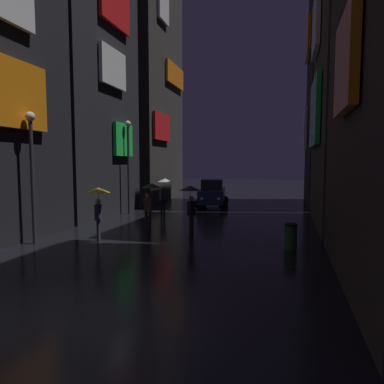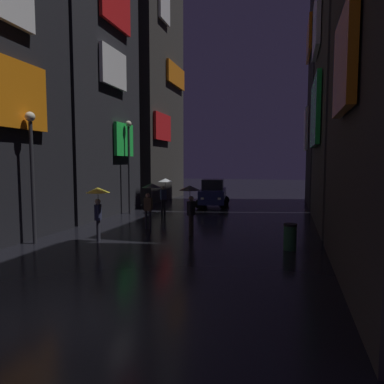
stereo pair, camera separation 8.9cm
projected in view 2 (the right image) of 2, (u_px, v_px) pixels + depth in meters
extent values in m
plane|color=black|center=(47.00, 328.00, 6.30)|extent=(120.00, 120.00, 0.00)
cube|color=orange|center=(0.00, 90.00, 11.68)|extent=(0.20, 4.39, 2.46)
cube|color=#232328|center=(80.00, 54.00, 19.63)|extent=(4.00, 7.17, 18.62)
cube|color=#26E54C|center=(124.00, 140.00, 20.41)|extent=(0.20, 2.09, 1.94)
cube|color=white|center=(114.00, 68.00, 19.06)|extent=(0.20, 2.69, 2.07)
cube|color=red|center=(116.00, 2.00, 19.10)|extent=(0.20, 3.24, 2.69)
cube|color=#33302D|center=(146.00, 83.00, 28.59)|extent=(4.00, 7.96, 19.50)
cube|color=red|center=(163.00, 127.00, 26.53)|extent=(0.20, 3.23, 2.06)
cube|color=orange|center=(176.00, 76.00, 29.29)|extent=(0.20, 4.21, 1.74)
cube|color=white|center=(164.00, 1.00, 26.25)|extent=(0.20, 2.06, 3.12)
cube|color=orange|center=(344.00, 63.00, 7.57)|extent=(0.20, 2.24, 2.15)
cube|color=#33302D|center=(367.00, 24.00, 15.81)|extent=(4.00, 7.82, 18.94)
cube|color=#26E54C|center=(315.00, 113.00, 16.54)|extent=(0.20, 4.14, 3.19)
cube|color=white|center=(316.00, 25.00, 17.11)|extent=(0.20, 3.09, 2.81)
cube|color=black|center=(342.00, 35.00, 23.94)|extent=(4.00, 7.24, 23.99)
cube|color=white|center=(306.00, 130.00, 26.58)|extent=(0.20, 3.15, 3.16)
cube|color=orange|center=(309.00, 40.00, 24.87)|extent=(0.20, 3.98, 2.39)
cylinder|color=#2D2D38|center=(99.00, 230.00, 13.35)|extent=(0.12, 0.12, 0.85)
cylinder|color=#2D2D38|center=(98.00, 231.00, 13.17)|extent=(0.12, 0.12, 0.85)
cube|color=#333859|center=(98.00, 212.00, 13.20)|extent=(0.33, 0.40, 0.60)
sphere|color=beige|center=(98.00, 202.00, 13.17)|extent=(0.22, 0.22, 0.22)
cylinder|color=#333859|center=(98.00, 212.00, 13.02)|extent=(0.09, 0.09, 0.50)
cylinder|color=slate|center=(98.00, 203.00, 12.99)|extent=(0.02, 0.02, 0.77)
cone|color=yellow|center=(98.00, 190.00, 12.95)|extent=(0.90, 0.90, 0.20)
cylinder|color=black|center=(162.00, 207.00, 20.66)|extent=(0.12, 0.12, 0.85)
cylinder|color=black|center=(165.00, 206.00, 20.75)|extent=(0.12, 0.12, 0.85)
cube|color=#333859|center=(163.00, 195.00, 20.64)|extent=(0.39, 0.40, 0.60)
sphere|color=tan|center=(163.00, 188.00, 20.61)|extent=(0.22, 0.22, 0.22)
cylinder|color=#333859|center=(166.00, 194.00, 20.77)|extent=(0.09, 0.09, 0.50)
cylinder|color=slate|center=(166.00, 188.00, 20.74)|extent=(0.02, 0.02, 0.77)
cone|color=silver|center=(165.00, 180.00, 20.70)|extent=(0.90, 0.90, 0.20)
cylinder|color=#2D2D38|center=(146.00, 220.00, 15.77)|extent=(0.12, 0.12, 0.85)
cylinder|color=#2D2D38|center=(150.00, 220.00, 15.75)|extent=(0.12, 0.12, 0.85)
cube|color=brown|center=(148.00, 204.00, 15.70)|extent=(0.38, 0.28, 0.60)
sphere|color=tan|center=(148.00, 196.00, 15.67)|extent=(0.22, 0.22, 0.22)
cylinder|color=brown|center=(152.00, 203.00, 15.73)|extent=(0.09, 0.09, 0.50)
cylinder|color=slate|center=(152.00, 196.00, 15.70)|extent=(0.02, 0.02, 0.77)
cone|color=black|center=(152.00, 185.00, 15.66)|extent=(0.90, 0.90, 0.20)
cylinder|color=#38332D|center=(192.00, 225.00, 14.48)|extent=(0.12, 0.12, 0.85)
cylinder|color=#38332D|center=(190.00, 226.00, 14.32)|extent=(0.12, 0.12, 0.85)
cube|color=black|center=(191.00, 208.00, 14.34)|extent=(0.30, 0.39, 0.60)
sphere|color=tan|center=(191.00, 199.00, 14.30)|extent=(0.22, 0.22, 0.22)
cylinder|color=black|center=(190.00, 208.00, 14.16)|extent=(0.09, 0.09, 0.50)
cylinder|color=slate|center=(190.00, 200.00, 14.13)|extent=(0.02, 0.02, 0.77)
cone|color=black|center=(190.00, 188.00, 14.09)|extent=(0.90, 0.90, 0.20)
cube|color=navy|center=(213.00, 196.00, 23.99)|extent=(2.29, 4.31, 0.90)
cube|color=black|center=(213.00, 184.00, 23.93)|extent=(1.70, 2.04, 0.70)
cylinder|color=black|center=(224.00, 204.00, 22.61)|extent=(0.67, 0.31, 0.64)
cylinder|color=black|center=(199.00, 204.00, 22.82)|extent=(0.67, 0.31, 0.64)
cylinder|color=black|center=(225.00, 200.00, 25.24)|extent=(0.67, 0.31, 0.64)
cylinder|color=black|center=(203.00, 200.00, 25.45)|extent=(0.67, 0.31, 0.64)
cube|color=white|center=(219.00, 199.00, 21.88)|extent=(0.21, 0.09, 0.14)
cube|color=white|center=(202.00, 198.00, 22.02)|extent=(0.21, 0.09, 0.14)
cylinder|color=#2D2D33|center=(129.00, 171.00, 20.40)|extent=(0.14, 0.14, 5.18)
sphere|color=#F9EFCC|center=(128.00, 124.00, 20.17)|extent=(0.36, 0.36, 0.36)
cylinder|color=#2D2D33|center=(33.00, 183.00, 12.77)|extent=(0.14, 0.14, 4.57)
sphere|color=#F9EFCC|center=(30.00, 117.00, 12.56)|extent=(0.36, 0.36, 0.36)
cylinder|color=#265933|center=(290.00, 238.00, 11.98)|extent=(0.44, 0.44, 0.85)
cylinder|color=black|center=(290.00, 225.00, 11.94)|extent=(0.46, 0.46, 0.08)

